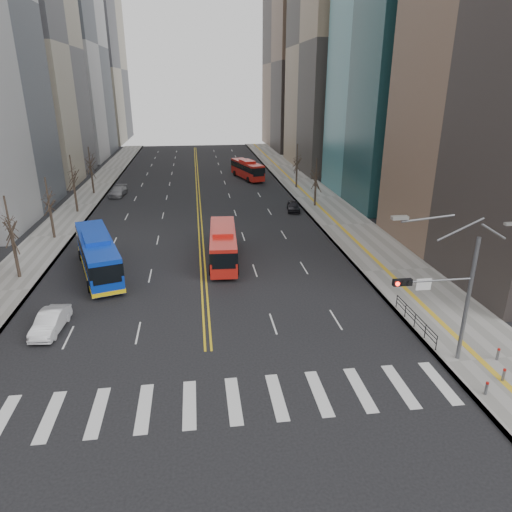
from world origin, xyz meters
TOP-DOWN VIEW (x-y plane):
  - ground at (0.00, 0.00)m, footprint 220.00×220.00m
  - sidewalk_right at (17.50, 45.00)m, footprint 7.00×130.00m
  - sidewalk_left at (-16.50, 45.00)m, footprint 5.00×130.00m
  - crosswalk at (0.00, 0.00)m, footprint 26.70×4.00m
  - centerline at (0.00, 55.00)m, footprint 0.55×100.00m
  - office_towers at (0.12, 68.51)m, footprint 83.00×134.00m
  - signal_mast at (13.77, 2.00)m, footprint 5.37×0.37m
  - pedestrian_railing at (14.30, 6.00)m, footprint 0.06×6.06m
  - bollards at (16.27, -0.17)m, footprint 2.87×3.17m
  - street_trees at (-7.18, 34.55)m, footprint 35.20×47.20m
  - blue_bus at (-9.24, 19.32)m, footprint 6.09×12.48m
  - red_bus_near at (2.01, 20.67)m, footprint 3.06×10.50m
  - red_bus_far at (8.96, 60.82)m, footprint 5.07×10.64m
  - car_white at (-10.62, 9.02)m, footprint 1.90×4.44m
  - car_dark_mid at (12.50, 37.95)m, footprint 2.15×4.16m
  - car_silver at (-12.03, 50.18)m, footprint 2.51×5.03m
  - car_dark_far at (10.43, 71.62)m, footprint 1.97×3.95m

SIDE VIEW (x-z plane):
  - ground at x=0.00m, z-range 0.00..0.00m
  - crosswalk at x=0.00m, z-range 0.00..0.01m
  - centerline at x=0.00m, z-range 0.00..0.01m
  - sidewalk_right at x=17.50m, z-range 0.00..0.15m
  - sidewalk_left at x=-16.50m, z-range 0.00..0.15m
  - car_dark_far at x=10.43m, z-range 0.00..1.07m
  - bollards at x=16.27m, z-range 0.16..0.94m
  - car_dark_mid at x=12.50m, z-range 0.00..1.36m
  - car_silver at x=-12.03m, z-range 0.00..1.40m
  - car_white at x=-10.62m, z-range 0.00..1.42m
  - pedestrian_railing at x=14.30m, z-range 0.31..1.33m
  - red_bus_far at x=8.96m, z-range 0.19..3.50m
  - red_bus_near at x=2.01m, z-range 0.19..3.51m
  - blue_bus at x=-9.24m, z-range 0.09..3.65m
  - signal_mast at x=13.77m, z-range 0.16..9.55m
  - street_trees at x=-7.18m, z-range 1.07..8.67m
  - office_towers at x=0.12m, z-range -5.08..52.92m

